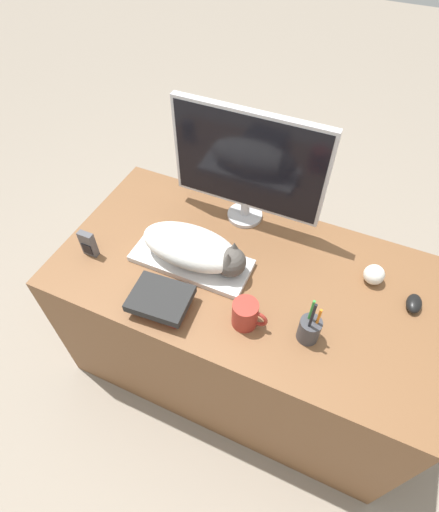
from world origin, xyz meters
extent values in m
plane|color=gray|center=(0.00, 0.00, 0.00)|extent=(12.00, 12.00, 0.00)
cube|color=brown|center=(0.00, 0.38, 0.36)|extent=(1.43, 0.75, 0.71)
cube|color=silver|center=(-0.21, 0.33, 0.72)|extent=(0.45, 0.18, 0.02)
ellipsoid|color=white|center=(-0.21, 0.33, 0.80)|extent=(0.38, 0.18, 0.13)
sphere|color=#4C4742|center=(-0.05, 0.33, 0.79)|extent=(0.11, 0.11, 0.11)
cone|color=#4C4742|center=(-0.05, 0.31, 0.85)|extent=(0.04, 0.04, 0.04)
cone|color=#4C4742|center=(-0.05, 0.36, 0.85)|extent=(0.04, 0.04, 0.04)
cylinder|color=#B7B7BC|center=(-0.12, 0.65, 0.72)|extent=(0.14, 0.14, 0.02)
cylinder|color=#B7B7BC|center=(-0.12, 0.65, 0.76)|extent=(0.04, 0.04, 0.07)
cube|color=#B7B7BC|center=(-0.12, 0.65, 0.99)|extent=(0.59, 0.03, 0.41)
cube|color=black|center=(-0.12, 0.64, 0.99)|extent=(0.57, 0.01, 0.38)
ellipsoid|color=black|center=(0.58, 0.47, 0.73)|extent=(0.05, 0.08, 0.04)
cylinder|color=#9E2D23|center=(0.07, 0.17, 0.76)|extent=(0.09, 0.09, 0.10)
torus|color=#9E2D23|center=(0.11, 0.17, 0.76)|extent=(0.07, 0.01, 0.07)
cylinder|color=#38383D|center=(0.28, 0.21, 0.76)|extent=(0.07, 0.07, 0.09)
cylinder|color=orange|center=(0.29, 0.21, 0.81)|extent=(0.01, 0.01, 0.13)
cylinder|color=#338C38|center=(0.27, 0.22, 0.82)|extent=(0.01, 0.01, 0.15)
cylinder|color=black|center=(0.27, 0.19, 0.83)|extent=(0.01, 0.01, 0.17)
sphere|color=silver|center=(0.43, 0.52, 0.75)|extent=(0.07, 0.07, 0.07)
cube|color=#4C4C51|center=(-0.58, 0.22, 0.77)|extent=(0.06, 0.03, 0.11)
cube|color=black|center=(-0.58, 0.20, 0.75)|extent=(0.04, 0.00, 0.05)
cube|color=maroon|center=(-0.21, 0.11, 0.73)|extent=(0.16, 0.11, 0.04)
cube|color=black|center=(-0.21, 0.11, 0.76)|extent=(0.21, 0.17, 0.03)
camera|label=1|loc=(0.28, -0.49, 1.88)|focal=28.00mm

